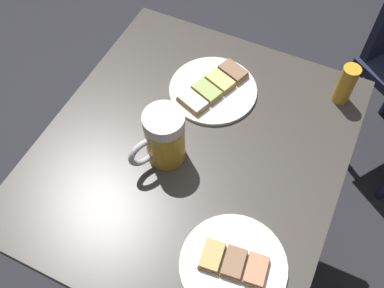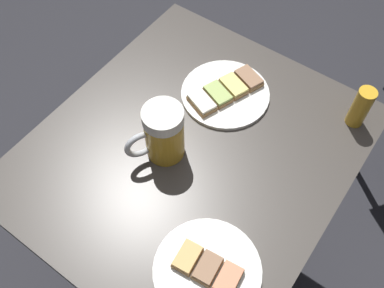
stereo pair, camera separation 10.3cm
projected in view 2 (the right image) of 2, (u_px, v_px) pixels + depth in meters
The scene contains 6 objects.
ground_plane at pixel (192, 252), 1.67m from camera, with size 6.00×6.00×0.00m, color #28282D.
cafe_table at pixel (192, 180), 1.19m from camera, with size 0.71×0.81×0.74m.
plate_near at pixel (225, 93), 1.14m from camera, with size 0.23×0.23×0.03m.
plate_far at pixel (207, 270), 0.88m from camera, with size 0.22×0.22×0.03m.
beer_mug at pixel (163, 133), 0.99m from camera, with size 0.10×0.14×0.15m.
beer_glass_small at pixel (361, 107), 1.05m from camera, with size 0.04×0.04×0.11m, color gold.
Camera 2 is at (0.33, -0.46, 1.63)m, focal length 40.56 mm.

